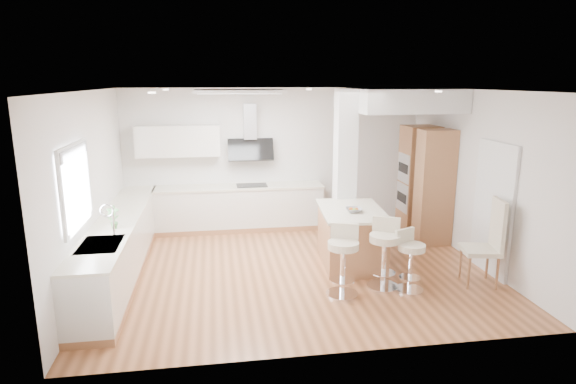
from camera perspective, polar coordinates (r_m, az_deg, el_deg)
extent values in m
plane|color=#A6663D|center=(7.82, 0.82, -9.02)|extent=(6.00, 6.00, 0.00)
cube|color=silver|center=(7.82, 0.82, -9.02)|extent=(6.00, 5.00, 0.02)
cube|color=silver|center=(9.83, -1.59, 4.09)|extent=(6.00, 0.04, 2.80)
cube|color=silver|center=(7.51, -22.32, 0.26)|extent=(0.04, 5.00, 2.80)
cube|color=silver|center=(8.43, 21.40, 1.65)|extent=(0.04, 5.00, 2.80)
cube|color=white|center=(7.75, -5.84, 11.80)|extent=(1.40, 0.95, 0.05)
cube|color=white|center=(7.75, -5.84, 11.69)|extent=(1.25, 0.80, 0.03)
cylinder|color=#F4E5D0|center=(8.67, -14.29, 11.68)|extent=(0.10, 0.10, 0.02)
cylinder|color=#F4E5D0|center=(6.68, -15.84, 11.26)|extent=(0.10, 0.10, 0.02)
cylinder|color=#F4E5D0|center=(8.80, 2.50, 12.08)|extent=(0.10, 0.10, 0.02)
cylinder|color=#F4E5D0|center=(8.75, 13.05, 11.75)|extent=(0.10, 0.10, 0.02)
cylinder|color=#F4E5D0|center=(7.37, 17.41, 11.29)|extent=(0.10, 0.10, 0.02)
cube|color=white|center=(6.60, -23.92, 0.66)|extent=(0.03, 1.15, 0.95)
cube|color=white|center=(6.52, -24.25, 5.00)|extent=(0.04, 1.28, 0.06)
cube|color=white|center=(6.72, -23.44, -3.54)|extent=(0.04, 1.28, 0.06)
cube|color=white|center=(6.03, -25.28, -0.58)|extent=(0.04, 0.06, 0.95)
cube|color=white|center=(7.18, -22.62, 1.71)|extent=(0.04, 0.06, 0.95)
cube|color=#A4A6AC|center=(6.52, -24.06, 4.36)|extent=(0.03, 1.18, 0.14)
cube|color=#423C34|center=(8.01, 23.19, -2.02)|extent=(0.02, 0.90, 2.00)
cube|color=white|center=(8.00, 23.10, -2.02)|extent=(0.05, 1.00, 2.10)
cube|color=#A87148|center=(8.07, -18.99, -8.65)|extent=(0.60, 4.50, 0.10)
cube|color=silver|center=(7.93, -19.22, -5.76)|extent=(0.60, 4.50, 0.76)
cube|color=beige|center=(7.81, -19.44, -2.98)|extent=(0.63, 4.50, 0.04)
cube|color=#B5B5BA|center=(6.64, -21.35, -5.86)|extent=(0.50, 0.75, 0.02)
cube|color=#B5B5BA|center=(6.49, -21.65, -6.78)|extent=(0.40, 0.34, 0.10)
cube|color=#B5B5BA|center=(6.82, -21.00, -5.77)|extent=(0.40, 0.34, 0.10)
cylinder|color=white|center=(6.84, -19.98, -3.53)|extent=(0.02, 0.02, 0.36)
torus|color=white|center=(6.80, -20.67, -2.09)|extent=(0.18, 0.02, 0.18)
imported|color=#4B8845|center=(7.19, -20.00, -2.86)|extent=(0.17, 0.12, 0.33)
cube|color=#A87148|center=(9.79, -5.69, -4.14)|extent=(3.30, 0.60, 0.10)
cube|color=silver|center=(9.67, -5.75, -1.71)|extent=(3.30, 0.60, 0.76)
cube|color=beige|center=(9.57, -5.80, 0.61)|extent=(3.33, 0.63, 0.04)
cube|color=black|center=(9.58, -4.31, 0.80)|extent=(0.60, 0.40, 0.01)
cube|color=silver|center=(9.56, -12.91, 5.92)|extent=(1.60, 0.34, 0.60)
cube|color=#B5B5BA|center=(9.59, -4.54, 8.34)|extent=(0.25, 0.18, 0.70)
cube|color=black|center=(9.58, -4.44, 5.02)|extent=(0.90, 0.26, 0.44)
cube|color=white|center=(8.54, 6.75, 2.61)|extent=(0.35, 0.35, 2.80)
cube|color=silver|center=(9.16, 12.65, 10.66)|extent=(1.78, 2.20, 0.40)
cube|color=#A87148|center=(9.66, 15.18, 1.36)|extent=(0.62, 0.62, 2.10)
cube|color=#A87148|center=(9.04, 16.96, 0.45)|extent=(0.62, 0.40, 2.10)
cube|color=#B5B5BA|center=(9.49, 13.56, 2.79)|extent=(0.02, 0.55, 0.55)
cube|color=#B5B5BA|center=(9.61, 13.37, -0.62)|extent=(0.02, 0.55, 0.55)
cube|color=black|center=(9.49, 13.50, 2.78)|extent=(0.01, 0.45, 0.18)
cube|color=black|center=(9.61, 13.32, -0.62)|extent=(0.01, 0.45, 0.18)
cube|color=#A87148|center=(7.96, 7.47, -5.37)|extent=(1.03, 1.49, 0.87)
cube|color=beige|center=(7.83, 7.57, -2.20)|extent=(1.12, 1.58, 0.04)
imported|color=gray|center=(7.67, 7.80, -2.12)|extent=(0.28, 0.28, 0.06)
sphere|color=#CD5718|center=(7.68, 8.10, -2.09)|extent=(0.08, 0.08, 0.07)
sphere|color=#CD5718|center=(7.68, 7.48, -2.07)|extent=(0.08, 0.08, 0.07)
sphere|color=olive|center=(7.63, 7.86, -2.18)|extent=(0.08, 0.08, 0.07)
cylinder|color=white|center=(6.95, 6.41, -11.91)|extent=(0.58, 0.58, 0.03)
cylinder|color=white|center=(6.81, 6.49, -9.30)|extent=(0.09, 0.09, 0.66)
cylinder|color=white|center=(6.86, 6.46, -10.32)|extent=(0.45, 0.45, 0.02)
cylinder|color=beige|center=(6.68, 6.57, -6.30)|extent=(0.55, 0.55, 0.10)
cube|color=beige|center=(6.78, 6.72, -4.62)|extent=(0.38, 0.18, 0.22)
cylinder|color=white|center=(7.27, 11.14, -10.89)|extent=(0.61, 0.61, 0.03)
cylinder|color=white|center=(7.14, 11.26, -8.34)|extent=(0.10, 0.10, 0.68)
cylinder|color=white|center=(7.19, 11.21, -9.34)|extent=(0.47, 0.47, 0.02)
cylinder|color=beige|center=(7.01, 11.40, -5.40)|extent=(0.58, 0.58, 0.10)
cube|color=beige|center=(7.12, 11.57, -3.80)|extent=(0.38, 0.21, 0.23)
cylinder|color=white|center=(7.25, 14.16, -11.14)|extent=(0.53, 0.53, 0.03)
cylinder|color=white|center=(7.14, 14.29, -8.91)|extent=(0.08, 0.08, 0.59)
cylinder|color=white|center=(7.18, 14.24, -9.78)|extent=(0.41, 0.41, 0.01)
cylinder|color=beige|center=(7.02, 14.45, -6.37)|extent=(0.50, 0.50, 0.09)
cube|color=beige|center=(7.07, 13.65, -5.02)|extent=(0.33, 0.18, 0.20)
cube|color=beige|center=(7.61, 21.79, -6.43)|extent=(0.59, 0.59, 0.07)
cube|color=beige|center=(7.57, 23.62, -3.76)|extent=(0.15, 0.47, 0.80)
cylinder|color=#A87148|center=(7.46, 20.65, -8.99)|extent=(0.05, 0.05, 0.49)
cylinder|color=#A87148|center=(7.81, 19.75, -7.91)|extent=(0.05, 0.05, 0.49)
cylinder|color=#A87148|center=(7.59, 23.55, -8.86)|extent=(0.05, 0.05, 0.49)
cylinder|color=#A87148|center=(7.94, 22.53, -7.81)|extent=(0.05, 0.05, 0.49)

